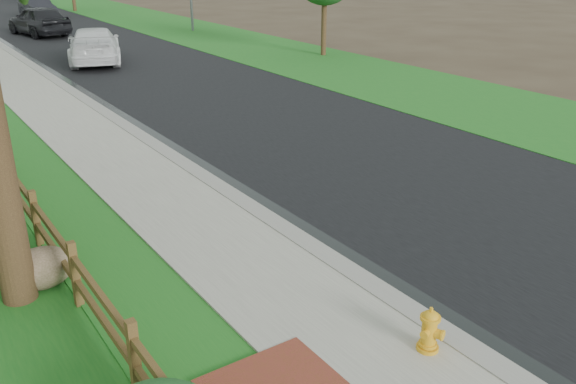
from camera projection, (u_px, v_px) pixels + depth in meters
ground at (382, 318)px, 8.98m from camera, size 120.00×120.00×0.00m
road at (58, 31)px, 38.17m from camera, size 8.00×90.00×0.02m
verge_far at (161, 23)px, 41.75m from camera, size 6.00×90.00×0.04m
ranch_fence at (20, 194)px, 11.78m from camera, size 0.12×16.92×1.10m
fire_hydrant at (429, 331)px, 8.02m from camera, size 0.42×0.35×0.65m
white_suv at (94, 45)px, 27.73m from camera, size 3.80×5.87×1.58m
dark_car_mid at (38, 20)px, 35.92m from camera, size 2.95×5.39×1.74m
dark_car_far at (38, 8)px, 43.96m from camera, size 1.80×4.64×1.50m
boulder at (41, 268)px, 9.68m from camera, size 1.12×0.91×0.68m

